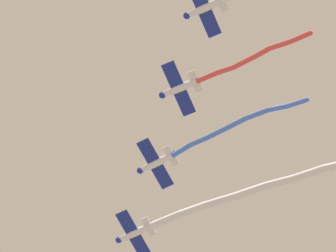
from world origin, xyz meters
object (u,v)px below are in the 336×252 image
object	(u,v)px
airplane_left_wing	(156,163)
airplane_slot	(204,8)
airplane_lead	(134,233)
airplane_right_wing	(179,88)

from	to	relation	value
airplane_left_wing	airplane_slot	size ratio (longest dim) A/B	1.00
airplane_lead	airplane_left_wing	distance (m)	9.40
airplane_left_wing	airplane_right_wing	xyz separation A→B (m)	(8.34, 4.34, 0.25)
airplane_lead	airplane_slot	size ratio (longest dim) A/B	1.00
airplane_lead	airplane_left_wing	xyz separation A→B (m)	(8.33, 4.35, 0.25)
airplane_right_wing	airplane_left_wing	bearing A→B (deg)	-50.47
airplane_right_wing	airplane_slot	distance (m)	9.40
airplane_left_wing	airplane_right_wing	distance (m)	9.40
airplane_left_wing	airplane_right_wing	world-z (taller)	airplane_right_wing
airplane_lead	airplane_slot	world-z (taller)	airplane_slot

